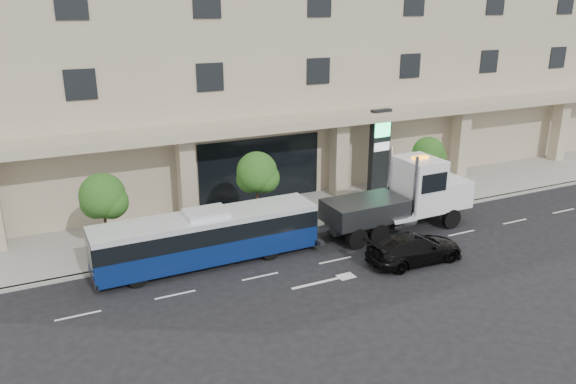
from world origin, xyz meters
The scene contains 11 objects.
ground centered at (0.00, 0.00, 0.00)m, with size 120.00×120.00×0.00m, color black.
sidewalk centered at (0.00, 5.00, 0.07)m, with size 120.00×6.00×0.15m, color gray.
curb centered at (0.00, 2.00, 0.07)m, with size 120.00×0.30×0.15m, color gray.
convention_center centered at (0.00, 15.42, 9.97)m, with size 60.00×17.60×20.00m.
tree_left centered at (-9.97, 3.59, 3.11)m, with size 2.27×2.20×4.22m.
tree_mid centered at (-1.97, 3.59, 3.26)m, with size 2.28×2.20×4.38m.
tree_right centered at (9.53, 3.59, 3.04)m, with size 2.10×2.00×4.04m.
city_bus centered at (-5.73, 0.90, 1.40)m, with size 10.88×2.42×2.75m.
tow_truck centered at (5.42, 0.38, 1.85)m, with size 9.87×2.62×4.50m.
black_sedan centered at (3.41, -3.27, 0.72)m, with size 2.02×4.97×1.44m, color black.
signage_pylon centered at (7.63, 6.16, 2.93)m, with size 1.39×0.59×5.47m.
Camera 1 is at (-12.86, -23.13, 12.04)m, focal length 35.00 mm.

